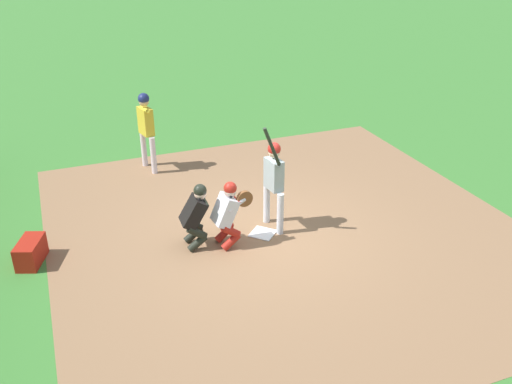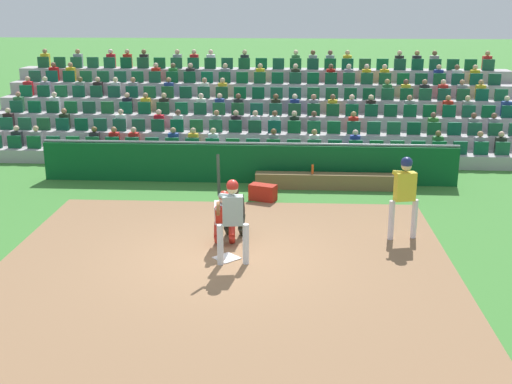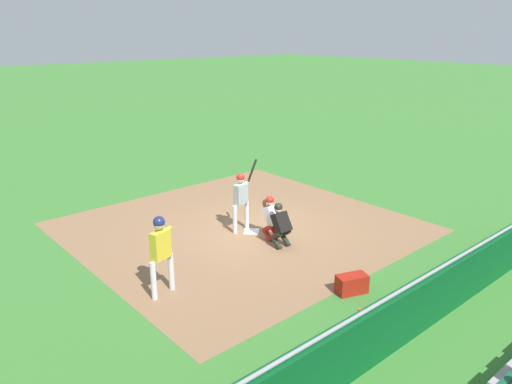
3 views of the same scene
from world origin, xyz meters
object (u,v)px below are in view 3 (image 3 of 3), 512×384
home_plate_umpire (281,223)px  home_plate_marker (251,231)px  water_bottle_on_bench (359,315)px  dugout_bench (341,341)px  batter_at_plate (241,195)px  equipment_duffel_bag (352,284)px  catcher_crouching (271,215)px  on_deck_batter (161,247)px

home_plate_umpire → home_plate_marker: bearing=88.1°
home_plate_umpire → water_bottle_on_bench: home_plate_umpire is taller
home_plate_marker → dugout_bench: (-2.38, -5.39, 0.20)m
water_bottle_on_bench → batter_at_plate: bearing=73.1°
equipment_duffel_bag → home_plate_marker: bearing=102.8°
home_plate_marker → equipment_duffel_bag: equipment_duffel_bag is taller
home_plate_marker → catcher_crouching: bearing=-79.9°
home_plate_marker → equipment_duffel_bag: 4.20m
equipment_duffel_bag → home_plate_umpire: bearing=100.5°
batter_at_plate → home_plate_marker: bearing=-61.2°
catcher_crouching → water_bottle_on_bench: bearing=-113.3°
home_plate_marker → catcher_crouching: size_ratio=0.34×
batter_at_plate → home_plate_umpire: 1.62m
batter_at_plate → on_deck_batter: 4.03m
home_plate_marker → dugout_bench: 5.90m
home_plate_umpire → equipment_duffel_bag: size_ratio=1.79×
home_plate_umpire → dugout_bench: bearing=-119.6°
dugout_bench → catcher_crouching: bearing=61.8°
batter_at_plate → on_deck_batter: size_ratio=1.18×
dugout_bench → on_deck_batter: size_ratio=2.24×
water_bottle_on_bench → equipment_duffel_bag: (1.34, 1.22, -0.35)m
catcher_crouching → water_bottle_on_bench: (-2.00, -4.66, -0.15)m
home_plate_umpire → equipment_duffel_bag: 2.95m
home_plate_marker → batter_at_plate: (-0.15, 0.28, 1.09)m
home_plate_marker → batter_at_plate: 1.13m
catcher_crouching → home_plate_umpire: bearing=-107.2°
home_plate_umpire → dugout_bench: home_plate_umpire is taller
home_plate_marker → dugout_bench: dugout_bench is taller
catcher_crouching → dugout_bench: 5.32m
batter_at_plate → on_deck_batter: (-3.65, -1.71, 0.06)m
catcher_crouching → home_plate_umpire: (-0.17, -0.56, -0.03)m
home_plate_marker → batter_at_plate: batter_at_plate is taller
equipment_duffel_bag → on_deck_batter: on_deck_batter is taller
catcher_crouching → home_plate_umpire: catcher_crouching is taller
dugout_bench → equipment_duffel_bag: size_ratio=6.04×
home_plate_marker → home_plate_umpire: (-0.04, -1.29, 0.67)m
home_plate_marker → catcher_crouching: (0.13, -0.73, 0.70)m
catcher_crouching → batter_at_plate: bearing=105.7°
home_plate_umpire → batter_at_plate: bearing=94.0°
catcher_crouching → equipment_duffel_bag: catcher_crouching is taller
batter_at_plate → catcher_crouching: batter_at_plate is taller
catcher_crouching → dugout_bench: bearing=-118.2°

